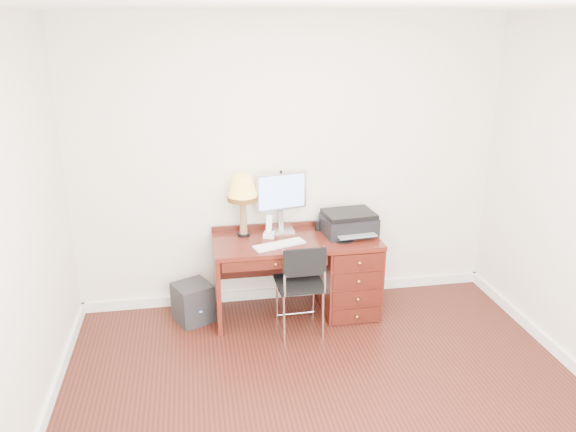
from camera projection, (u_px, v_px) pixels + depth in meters
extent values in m
plane|color=black|center=(332.00, 407.00, 4.03)|extent=(4.00, 4.00, 0.00)
plane|color=silver|center=(290.00, 165.00, 5.21)|extent=(4.00, 0.00, 4.00)
plane|color=silver|center=(3.00, 253.00, 3.26)|extent=(0.00, 3.50, 3.50)
plane|color=white|center=(344.00, 6.00, 3.13)|extent=(4.00, 4.00, 0.00)
cube|color=white|center=(290.00, 291.00, 5.63)|extent=(4.00, 0.03, 0.10)
cube|color=#531911|center=(296.00, 241.00, 5.08)|extent=(1.50, 0.65, 0.04)
cube|color=#531911|center=(348.00, 275.00, 5.29)|extent=(0.50, 0.61, 0.71)
cube|color=#531911|center=(217.00, 285.00, 5.09)|extent=(0.04, 0.61, 0.71)
cube|color=#42130D|center=(266.00, 257.00, 5.41)|extent=(0.96, 0.03, 0.39)
cube|color=#42130D|center=(275.00, 264.00, 4.79)|extent=(0.91, 0.03, 0.09)
sphere|color=#BF8C3F|center=(358.00, 291.00, 4.98)|extent=(0.03, 0.03, 0.03)
cube|color=silver|center=(282.00, 231.00, 5.26)|extent=(0.24, 0.20, 0.01)
cube|color=silver|center=(282.00, 219.00, 5.28)|extent=(0.05, 0.04, 0.17)
cube|color=silver|center=(282.00, 191.00, 5.16)|extent=(0.48, 0.14, 0.35)
cube|color=#4C8CF2|center=(282.00, 192.00, 5.14)|extent=(0.44, 0.10, 0.31)
cube|color=white|center=(279.00, 245.00, 4.93)|extent=(0.48, 0.27, 0.02)
cylinder|color=black|center=(343.00, 240.00, 5.06)|extent=(0.20, 0.20, 0.01)
ellipsoid|color=white|center=(343.00, 237.00, 5.05)|extent=(0.09, 0.06, 0.03)
cube|color=black|center=(349.00, 225.00, 5.19)|extent=(0.50, 0.41, 0.17)
cube|color=black|center=(349.00, 214.00, 5.16)|extent=(0.48, 0.39, 0.04)
cylinder|color=black|center=(244.00, 234.00, 5.16)|extent=(0.12, 0.12, 0.02)
cone|color=olive|center=(243.00, 216.00, 5.10)|extent=(0.07, 0.07, 0.34)
cone|color=gold|center=(242.00, 187.00, 5.01)|extent=(0.28, 0.28, 0.21)
cylinder|color=#593814|center=(243.00, 198.00, 5.05)|extent=(0.28, 0.28, 0.04)
cube|color=white|center=(269.00, 235.00, 5.12)|extent=(0.12, 0.12, 0.04)
cube|color=white|center=(269.00, 224.00, 5.08)|extent=(0.07, 0.08, 0.17)
cylinder|color=black|center=(318.00, 226.00, 5.28)|extent=(0.07, 0.07, 0.09)
cube|color=black|center=(300.00, 283.00, 4.90)|extent=(0.41, 0.41, 0.03)
cube|color=black|center=(304.00, 263.00, 4.62)|extent=(0.36, 0.03, 0.24)
cylinder|color=silver|center=(277.00, 299.00, 5.10)|extent=(0.02, 0.02, 0.45)
cylinder|color=silver|center=(314.00, 296.00, 5.16)|extent=(0.02, 0.02, 0.45)
cylinder|color=silver|center=(284.00, 318.00, 4.78)|extent=(0.02, 0.02, 0.45)
cylinder|color=silver|center=(323.00, 314.00, 4.84)|extent=(0.02, 0.02, 0.45)
cylinder|color=silver|center=(284.00, 273.00, 4.62)|extent=(0.02, 0.02, 0.40)
cylinder|color=silver|center=(324.00, 270.00, 4.68)|extent=(0.02, 0.02, 0.40)
cube|color=black|center=(193.00, 302.00, 5.14)|extent=(0.41, 0.41, 0.36)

